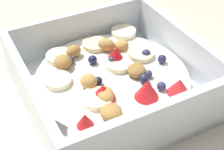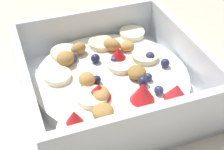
# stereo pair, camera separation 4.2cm
# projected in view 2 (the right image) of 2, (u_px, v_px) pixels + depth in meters

# --- Properties ---
(ground_plane) EXTENTS (2.40, 2.40, 0.00)m
(ground_plane) POSITION_uv_depth(u_px,v_px,m) (102.00, 102.00, 0.43)
(ground_plane) COLOR beige
(fruit_bowl) EXTENTS (0.22, 0.22, 0.07)m
(fruit_bowl) POSITION_uv_depth(u_px,v_px,m) (112.00, 80.00, 0.43)
(fruit_bowl) COLOR white
(fruit_bowl) RESTS_ON ground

